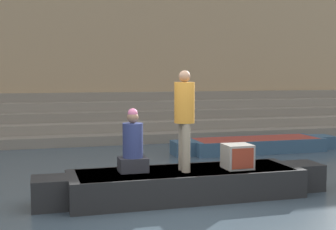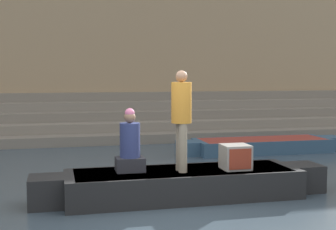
{
  "view_description": "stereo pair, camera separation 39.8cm",
  "coord_description": "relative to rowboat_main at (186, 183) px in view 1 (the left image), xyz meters",
  "views": [
    {
      "loc": [
        -2.2,
        -7.14,
        2.25
      ],
      "look_at": [
        0.39,
        2.03,
        1.42
      ],
      "focal_mm": 50.0,
      "sensor_mm": 36.0,
      "label": 1
    },
    {
      "loc": [
        -1.82,
        -7.25,
        2.25
      ],
      "look_at": [
        0.39,
        2.03,
        1.42
      ],
      "focal_mm": 50.0,
      "sensor_mm": 36.0,
      "label": 2
    }
  ],
  "objects": [
    {
      "name": "moored_boat_shore",
      "position": [
        3.55,
        4.33,
        -0.07
      ],
      "size": [
        5.03,
        1.28,
        0.38
      ],
      "rotation": [
        0.0,
        0.0,
        0.03
      ],
      "color": "#33516B",
      "rests_on": "ground"
    },
    {
      "name": "person_rowing",
      "position": [
        -0.96,
        0.11,
        0.69
      ],
      "size": [
        0.51,
        0.4,
        1.13
      ],
      "rotation": [
        0.0,
        0.0,
        -0.22
      ],
      "color": "#28282D",
      "rests_on": "rowboat_main"
    },
    {
      "name": "back_wall",
      "position": [
        -0.39,
        10.73,
        3.37
      ],
      "size": [
        34.2,
        1.28,
        7.35
      ],
      "color": "tan",
      "rests_on": "ground"
    },
    {
      "name": "ghat_steps",
      "position": [
        -0.39,
        8.82,
        0.3
      ],
      "size": [
        36.0,
        3.59,
        1.55
      ],
      "color": "gray",
      "rests_on": "ground"
    },
    {
      "name": "tv_set",
      "position": [
        0.95,
        -0.15,
        0.47
      ],
      "size": [
        0.5,
        0.48,
        0.45
      ],
      "rotation": [
        0.0,
        0.0,
        0.09
      ],
      "color": "#9E998E",
      "rests_on": "rowboat_main"
    },
    {
      "name": "person_standing",
      "position": [
        -0.06,
        -0.1,
        1.28
      ],
      "size": [
        0.36,
        0.36,
        1.8
      ],
      "rotation": [
        0.0,
        0.0,
        0.05
      ],
      "color": "gray",
      "rests_on": "rowboat_main"
    },
    {
      "name": "rowboat_main",
      "position": [
        0.0,
        0.0,
        0.0
      ],
      "size": [
        5.43,
        1.37,
        0.52
      ],
      "rotation": [
        0.0,
        0.0,
        -0.03
      ],
      "color": "black",
      "rests_on": "ground"
    },
    {
      "name": "ground_plane",
      "position": [
        -0.39,
        -0.83,
        -0.27
      ],
      "size": [
        120.0,
        120.0,
        0.0
      ],
      "primitive_type": "plane",
      "color": "#3D4C56"
    }
  ]
}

